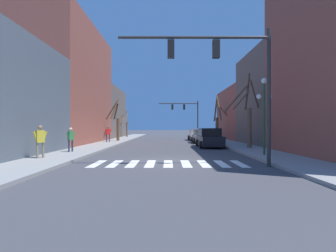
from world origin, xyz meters
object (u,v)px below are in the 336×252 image
car_parked_right_mid (196,135)px  pedestrian_on_right_sidewalk (41,139)px  car_parked_left_far (210,138)px  street_tree_right_far (218,120)px  street_tree_left_near (126,124)px  street_tree_left_mid (117,122)px  pedestrian_near_right_corner (71,137)px  car_parked_left_near (202,137)px  street_lamp_right_corner (264,101)px  pedestrian_crossing_street (108,133)px  traffic_signal_near (225,66)px  traffic_signal_far (187,111)px  street_tree_left_far (248,115)px

car_parked_right_mid → pedestrian_on_right_sidewalk: bearing=152.7°
car_parked_right_mid → car_parked_left_far: bearing=179.8°
street_tree_right_far → street_tree_left_near: 16.48m
car_parked_right_mid → street_tree_left_mid: 10.78m
pedestrian_near_right_corner → street_tree_right_far: bearing=171.5°
car_parked_left_far → car_parked_left_near: (0.04, 6.11, -0.08)m
street_lamp_right_corner → pedestrian_near_right_corner: street_lamp_right_corner is taller
street_lamp_right_corner → pedestrian_on_right_sidewalk: (-12.97, -1.69, -2.26)m
pedestrian_on_right_sidewalk → pedestrian_crossing_street: bearing=41.3°
street_tree_right_far → car_parked_right_mid: bearing=168.8°
street_tree_right_far → street_tree_left_mid: bearing=-168.5°
car_parked_left_near → pedestrian_near_right_corner: 15.90m
traffic_signal_near → traffic_signal_far: size_ratio=1.14×
car_parked_left_near → pedestrian_crossing_street: bearing=93.0°
car_parked_left_far → street_tree_right_far: 11.57m
car_parked_left_far → street_tree_left_mid: street_tree_left_mid is taller
traffic_signal_near → car_parked_right_mid: (1.14, 23.18, -3.96)m
car_parked_right_mid → traffic_signal_far: bearing=8.6°
car_parked_left_near → street_tree_left_mid: (-10.16, 2.31, 1.69)m
traffic_signal_far → pedestrian_near_right_corner: traffic_signal_far is taller
street_lamp_right_corner → car_parked_left_near: 14.26m
street_lamp_right_corner → pedestrian_crossing_street: bearing=133.6°
traffic_signal_near → pedestrian_near_right_corner: 11.59m
car_parked_left_near → street_tree_right_far: bearing=-29.6°
traffic_signal_near → car_parked_right_mid: size_ratio=1.63×
street_tree_left_near → street_tree_left_mid: street_tree_left_mid is taller
traffic_signal_near → car_parked_left_far: size_ratio=1.49×
car_parked_left_far → pedestrian_crossing_street: size_ratio=2.74×
pedestrian_near_right_corner → pedestrian_crossing_street: size_ratio=0.94×
car_parked_left_far → pedestrian_crossing_street: bearing=62.2°
street_tree_left_far → street_tree_left_mid: street_tree_left_far is taller
car_parked_right_mid → street_tree_left_mid: size_ratio=0.86×
pedestrian_crossing_street → car_parked_right_mid: bearing=3.9°
car_parked_left_far → pedestrian_crossing_street: (-10.52, 5.56, 0.38)m
car_parked_left_far → pedestrian_on_right_sidewalk: pedestrian_on_right_sidewalk is taller
car_parked_right_mid → street_tree_right_far: (2.81, -0.55, 1.95)m
street_lamp_right_corner → street_tree_right_far: size_ratio=0.82×
pedestrian_crossing_street → street_tree_left_far: street_tree_left_far is taller
car_parked_left_near → street_tree_right_far: size_ratio=0.78×
traffic_signal_near → street_tree_left_mid: traffic_signal_near is taller
street_tree_left_near → street_tree_left_far: 26.13m
pedestrian_crossing_street → street_tree_left_near: (-0.37, 14.59, 1.10)m
traffic_signal_far → street_lamp_right_corner: bearing=-83.2°
traffic_signal_far → street_tree_right_far: 7.74m
traffic_signal_far → street_tree_left_mid: 13.20m
pedestrian_near_right_corner → car_parked_right_mid: bearing=178.6°
pedestrian_near_right_corner → street_tree_left_mid: street_tree_left_mid is taller
street_tree_left_far → street_tree_left_mid: 16.68m
car_parked_left_near → pedestrian_on_right_sidewalk: bearing=145.0°
traffic_signal_far → street_tree_left_near: (-10.02, 2.48, -2.00)m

